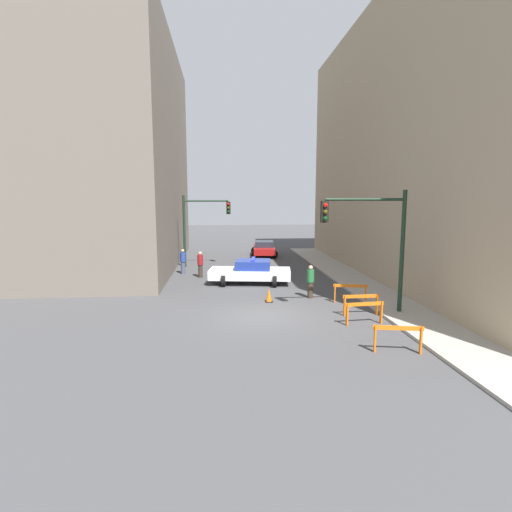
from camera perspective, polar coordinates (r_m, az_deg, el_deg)
ground_plane at (r=17.18m, az=1.06°, el=-8.56°), size 120.00×120.00×0.00m
sidewalk_right at (r=18.84m, az=20.34°, el=-7.38°), size 2.40×44.00×0.12m
building_corner_left at (r=32.19m, az=-24.22°, el=12.95°), size 14.00×20.00×16.04m
building_right at (r=28.89m, az=27.55°, el=14.05°), size 12.00×28.00×16.71m
traffic_light_near at (r=17.47m, az=16.80°, el=3.18°), size 3.64×0.35×5.20m
traffic_light_far at (r=29.23m, az=-8.09°, el=5.05°), size 3.44×0.35×5.20m
police_car at (r=23.36m, az=-0.76°, el=-2.24°), size 4.91×2.77×1.52m
parked_car_near at (r=34.78m, az=1.15°, el=1.11°), size 2.50×4.43×1.31m
pedestrian_crossing at (r=25.43m, az=-7.96°, el=-1.15°), size 0.49×0.49×1.66m
pedestrian_corner at (r=26.83m, az=-10.40°, el=-0.72°), size 0.38×0.38×1.66m
pedestrian_sidewalk at (r=20.19m, az=7.78°, el=-3.58°), size 0.46×0.46×1.66m
barrier_front at (r=13.87m, az=19.63°, el=-10.50°), size 1.58×0.45×0.90m
barrier_mid at (r=16.47m, az=15.22°, el=-7.36°), size 1.60×0.29×0.90m
barrier_back at (r=17.70m, az=14.76°, el=-6.26°), size 1.60×0.20×0.90m
barrier_corner at (r=19.66m, az=13.30°, el=-4.77°), size 1.58×0.43×0.90m
traffic_cone at (r=19.37m, az=1.86°, el=-5.66°), size 0.36×0.36×0.66m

